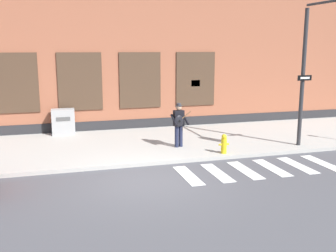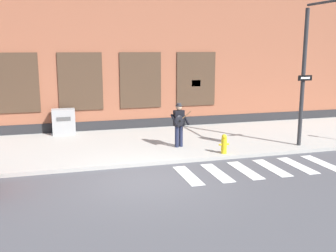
% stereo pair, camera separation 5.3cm
% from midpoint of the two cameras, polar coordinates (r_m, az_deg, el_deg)
% --- Properties ---
extents(ground_plane, '(160.00, 160.00, 0.00)m').
position_cam_midpoint_polar(ground_plane, '(11.60, -3.24, -8.00)').
color(ground_plane, '#4C4C51').
extents(sidewalk, '(28.00, 5.67, 0.13)m').
position_cam_midpoint_polar(sidewalk, '(15.62, -6.75, -2.75)').
color(sidewalk, '#ADAAA3').
rests_on(sidewalk, ground).
extents(building_backdrop, '(28.00, 4.06, 7.17)m').
position_cam_midpoint_polar(building_backdrop, '(19.94, -9.30, 10.42)').
color(building_backdrop, '#99563D').
rests_on(building_backdrop, ground).
extents(crosswalk, '(5.20, 1.90, 0.01)m').
position_cam_midpoint_polar(crosswalk, '(13.02, 12.87, -6.08)').
color(crosswalk, silver).
rests_on(crosswalk, ground).
extents(busker, '(0.75, 0.58, 1.67)m').
position_cam_midpoint_polar(busker, '(14.75, 1.48, 0.51)').
color(busker, '#1E233D').
rests_on(busker, sidewalk).
extents(traffic_light, '(0.60, 3.11, 5.31)m').
position_cam_midpoint_polar(traffic_light, '(14.74, 21.86, 10.37)').
color(traffic_light, '#2D2D30').
rests_on(traffic_light, sidewalk).
extents(utility_box, '(0.97, 0.56, 1.11)m').
position_cam_midpoint_polar(utility_box, '(17.64, -15.05, 0.61)').
color(utility_box, '#9E9E9E').
rests_on(utility_box, sidewalk).
extents(fire_hydrant, '(0.38, 0.20, 0.70)m').
position_cam_midpoint_polar(fire_hydrant, '(14.10, 8.01, -2.60)').
color(fire_hydrant, gold).
rests_on(fire_hydrant, sidewalk).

